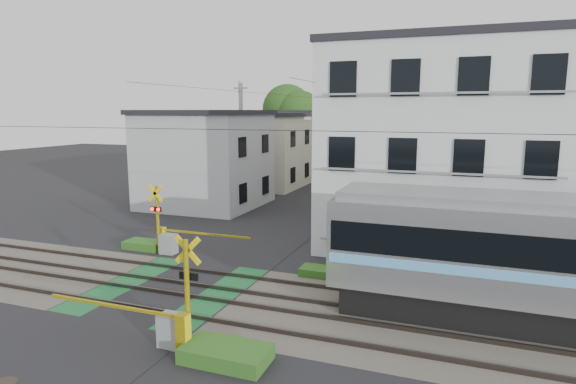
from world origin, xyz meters
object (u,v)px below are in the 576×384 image
at_px(crossing_signal_far, 167,238).
at_px(manhole_cover, 4,383).
at_px(apartment_block, 441,146).
at_px(pedestrian, 330,176).
at_px(crossing_signal_near, 174,323).

distance_m(crossing_signal_far, manhole_cover, 10.46).
xyz_separation_m(apartment_block, pedestrian, (-9.54, 15.68, -3.88)).
height_order(crossing_signal_near, pedestrian, crossing_signal_near).
bearing_deg(pedestrian, manhole_cover, 87.45).
relative_size(apartment_block, manhole_cover, 18.11).
relative_size(crossing_signal_near, manhole_cover, 8.41).
height_order(crossing_signal_near, manhole_cover, crossing_signal_near).
height_order(crossing_signal_far, manhole_cover, crossing_signal_far).
bearing_deg(crossing_signal_far, pedestrian, 85.88).
bearing_deg(apartment_block, crossing_signal_near, -114.22).
relative_size(crossing_signal_near, pedestrian, 3.05).
distance_m(pedestrian, manhole_cover, 31.70).
xyz_separation_m(crossing_signal_far, manhole_cover, (2.43, -10.15, -0.70)).
distance_m(crossing_signal_near, manhole_cover, 4.01).
bearing_deg(crossing_signal_near, crossing_signal_far, 125.29).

